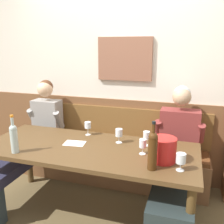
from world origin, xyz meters
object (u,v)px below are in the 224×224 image
(person_left_seat, at_px, (32,138))
(wine_glass_center_rear, at_px, (88,126))
(wine_glass_mid_left, at_px, (143,144))
(wine_glass_mid_right, at_px, (146,136))
(ice_bucket, at_px, (163,149))
(wine_glass_right_end, at_px, (119,133))
(wine_bottle_green_tall, at_px, (153,149))
(dining_table, at_px, (89,155))
(person_center_left_seat, at_px, (177,156))
(wine_glass_by_bottle, at_px, (181,159))
(wall_bench, at_px, (111,160))
(wine_bottle_clear_water, at_px, (14,137))

(person_left_seat, distance_m, wine_glass_center_rear, 0.78)
(wine_glass_mid_left, relative_size, wine_glass_mid_right, 0.98)
(ice_bucket, height_order, wine_glass_right_end, ice_bucket)
(wine_glass_mid_left, bearing_deg, wine_bottle_green_tall, -64.35)
(wine_glass_mid_left, bearing_deg, ice_bucket, -23.70)
(person_left_seat, bearing_deg, dining_table, -20.62)
(wine_glass_mid_right, xyz_separation_m, wine_glass_right_end, (-0.28, -0.01, 0.01))
(person_left_seat, xyz_separation_m, person_center_left_seat, (1.71, 0.00, -0.00))
(wine_bottle_green_tall, bearing_deg, wine_glass_by_bottle, 11.93)
(person_left_seat, distance_m, wine_glass_right_end, 1.17)
(wine_glass_right_end, bearing_deg, person_left_seat, 173.31)
(ice_bucket, bearing_deg, wine_bottle_green_tall, -109.96)
(person_center_left_seat, distance_m, wine_glass_by_bottle, 0.60)
(wall_bench, bearing_deg, person_left_seat, -156.60)
(wine_bottle_green_tall, bearing_deg, dining_table, 158.17)
(dining_table, height_order, wine_bottle_clear_water, wine_bottle_clear_water)
(wall_bench, bearing_deg, wine_glass_mid_left, -53.38)
(person_center_left_seat, bearing_deg, wine_glass_center_rear, -178.95)
(wall_bench, bearing_deg, wine_glass_center_rear, -109.10)
(wine_glass_mid_right, bearing_deg, wine_bottle_clear_water, -155.08)
(person_left_seat, distance_m, wine_glass_mid_left, 1.47)
(wine_bottle_clear_water, distance_m, wine_bottle_green_tall, 1.26)
(wine_glass_by_bottle, bearing_deg, ice_bucket, 138.99)
(wine_glass_by_bottle, bearing_deg, wine_bottle_green_tall, -168.07)
(wine_glass_mid_right, distance_m, wine_glass_right_end, 0.28)
(dining_table, relative_size, wine_bottle_green_tall, 5.23)
(wine_glass_right_end, distance_m, wine_glass_center_rear, 0.41)
(ice_bucket, height_order, wine_glass_center_rear, ice_bucket)
(ice_bucket, relative_size, wine_glass_mid_left, 1.56)
(person_left_seat, bearing_deg, wine_bottle_green_tall, -21.14)
(wine_glass_mid_left, distance_m, wine_glass_by_bottle, 0.41)
(wine_bottle_clear_water, bearing_deg, wine_glass_center_rear, 53.97)
(person_left_seat, xyz_separation_m, wine_glass_mid_right, (1.41, -0.13, 0.23))
(dining_table, xyz_separation_m, ice_bucket, (0.72, -0.09, 0.18))
(ice_bucket, relative_size, wine_glass_by_bottle, 1.55)
(wine_glass_mid_right, bearing_deg, person_center_left_seat, 23.40)
(ice_bucket, height_order, wine_bottle_green_tall, wine_bottle_green_tall)
(wine_glass_mid_right, relative_size, wine_glass_by_bottle, 1.02)
(person_center_left_seat, relative_size, wine_glass_mid_right, 8.93)
(person_left_seat, relative_size, wine_glass_mid_left, 9.14)
(wall_bench, height_order, wine_glass_mid_right, wall_bench)
(ice_bucket, xyz_separation_m, wine_glass_mid_right, (-0.19, 0.29, -0.01))
(wine_glass_center_rear, height_order, wine_glass_by_bottle, wine_glass_center_rear)
(dining_table, height_order, wine_glass_center_rear, wine_glass_center_rear)
(wall_bench, distance_m, wine_glass_right_end, 0.81)
(person_center_left_seat, height_order, ice_bucket, person_center_left_seat)
(wine_bottle_green_tall, height_order, wine_glass_right_end, wine_bottle_green_tall)
(wine_glass_by_bottle, bearing_deg, wine_glass_center_rear, 152.21)
(person_left_seat, xyz_separation_m, wine_bottle_green_tall, (1.54, -0.60, 0.30))
(wine_bottle_clear_water, xyz_separation_m, wine_glass_mid_left, (1.13, 0.32, -0.05))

